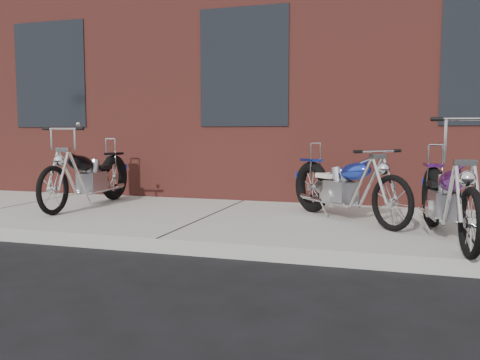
% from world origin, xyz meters
% --- Properties ---
extents(ground, '(120.00, 120.00, 0.00)m').
position_xyz_m(ground, '(0.00, 0.00, 0.00)').
color(ground, black).
rests_on(ground, ground).
extents(sidewalk, '(22.00, 3.00, 0.15)m').
position_xyz_m(sidewalk, '(0.00, 1.50, 0.07)').
color(sidewalk, '#9D9D9D').
rests_on(sidewalk, ground).
extents(building_brick, '(22.00, 10.00, 8.00)m').
position_xyz_m(building_brick, '(0.00, 8.00, 4.00)').
color(building_brick, maroon).
rests_on(building_brick, ground).
extents(chopper_purple, '(0.55, 2.11, 1.19)m').
position_xyz_m(chopper_purple, '(2.76, 0.82, 0.53)').
color(chopper_purple, black).
rests_on(chopper_purple, sidewalk).
extents(chopper_blue, '(1.55, 1.58, 0.92)m').
position_xyz_m(chopper_blue, '(1.68, 1.67, 0.53)').
color(chopper_blue, black).
rests_on(chopper_blue, sidewalk).
extents(chopper_third, '(0.54, 2.22, 1.12)m').
position_xyz_m(chopper_third, '(-1.95, 1.76, 0.55)').
color(chopper_third, black).
rests_on(chopper_third, sidewalk).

